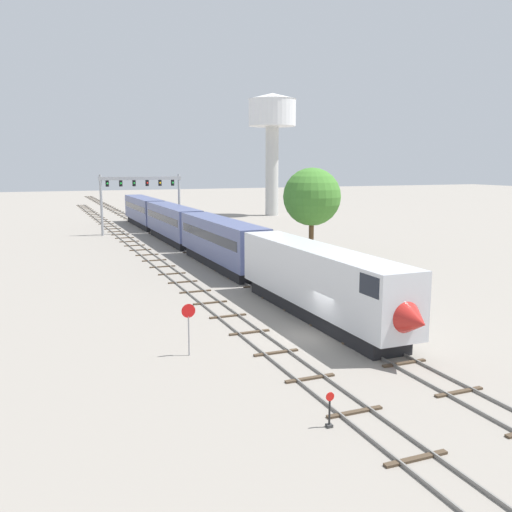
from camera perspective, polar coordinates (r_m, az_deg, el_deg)
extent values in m
plane|color=gray|center=(34.12, 6.10, -8.14)|extent=(400.00, 400.00, 0.00)
cube|color=slate|center=(90.76, -11.33, 2.77)|extent=(0.07, 200.00, 0.16)
cube|color=slate|center=(91.04, -10.44, 2.81)|extent=(0.07, 200.00, 0.16)
cube|color=#473828|center=(27.51, 20.09, -12.96)|extent=(2.60, 0.24, 0.10)
cube|color=#473828|center=(30.36, 14.96, -10.57)|extent=(2.60, 0.24, 0.10)
cube|color=#473828|center=(33.44, 10.80, -8.53)|extent=(2.60, 0.24, 0.10)
cube|color=#473828|center=(36.71, 7.39, -6.82)|extent=(2.60, 0.24, 0.10)
cube|color=#473828|center=(40.10, 4.58, -5.37)|extent=(2.60, 0.24, 0.10)
cube|color=#473828|center=(43.60, 2.21, -4.14)|extent=(2.60, 0.24, 0.10)
cube|color=#473828|center=(47.18, 0.21, -3.09)|extent=(2.60, 0.24, 0.10)
cube|color=#473828|center=(50.82, -1.50, -2.19)|extent=(2.60, 0.24, 0.10)
cube|color=#473828|center=(54.51, -2.98, -1.41)|extent=(2.60, 0.24, 0.10)
cube|color=#473828|center=(58.25, -4.28, -0.72)|extent=(2.60, 0.24, 0.10)
cube|color=#473828|center=(62.01, -5.41, -0.12)|extent=(2.60, 0.24, 0.10)
cube|color=#473828|center=(65.81, -6.42, 0.41)|extent=(2.60, 0.24, 0.10)
cube|color=#473828|center=(69.62, -7.31, 0.89)|extent=(2.60, 0.24, 0.10)
cube|color=#473828|center=(73.46, -8.11, 1.31)|extent=(2.60, 0.24, 0.10)
cube|color=#473828|center=(77.31, -8.84, 1.69)|extent=(2.60, 0.24, 0.10)
cube|color=#473828|center=(81.18, -9.49, 2.04)|extent=(2.60, 0.24, 0.10)
cube|color=#473828|center=(85.06, -10.09, 2.35)|extent=(2.60, 0.24, 0.10)
cube|color=#473828|center=(88.95, -10.63, 2.64)|extent=(2.60, 0.24, 0.10)
cube|color=#473828|center=(92.85, -11.13, 2.90)|extent=(2.60, 0.24, 0.10)
cube|color=#473828|center=(96.76, -11.58, 3.14)|extent=(2.60, 0.24, 0.10)
cube|color=#473828|center=(100.67, -12.01, 3.36)|extent=(2.60, 0.24, 0.10)
cube|color=#473828|center=(104.59, -12.40, 3.57)|extent=(2.60, 0.24, 0.10)
cube|color=#473828|center=(108.52, -12.76, 3.76)|extent=(2.60, 0.24, 0.10)
cube|color=#473828|center=(112.45, -13.10, 3.94)|extent=(2.60, 0.24, 0.10)
cube|color=#473828|center=(116.39, -13.41, 4.10)|extent=(2.60, 0.24, 0.10)
cube|color=#473828|center=(120.33, -13.71, 4.25)|extent=(2.60, 0.24, 0.10)
cube|color=#473828|center=(124.27, -13.98, 4.40)|extent=(2.60, 0.24, 0.10)
cube|color=#473828|center=(128.22, -14.24, 4.53)|extent=(2.60, 0.24, 0.10)
cube|color=#473828|center=(132.17, -14.49, 4.66)|extent=(2.60, 0.24, 0.10)
cube|color=#473828|center=(136.13, -14.72, 4.78)|extent=(2.60, 0.24, 0.10)
cube|color=#473828|center=(140.08, -14.93, 4.89)|extent=(2.60, 0.24, 0.10)
cube|color=#473828|center=(144.04, -15.14, 5.00)|extent=(2.60, 0.24, 0.10)
cube|color=#473828|center=(148.01, -15.33, 5.10)|extent=(2.60, 0.24, 0.10)
cube|color=#473828|center=(151.97, -15.51, 5.19)|extent=(2.60, 0.24, 0.10)
cube|color=#473828|center=(155.93, -15.69, 5.28)|extent=(2.60, 0.24, 0.10)
cube|color=#473828|center=(159.90, -15.85, 5.37)|extent=(2.60, 0.24, 0.10)
cube|color=#473828|center=(163.87, -16.01, 5.45)|extent=(2.60, 0.24, 0.10)
cube|color=#473828|center=(167.84, -16.16, 5.53)|extent=(2.60, 0.24, 0.10)
cube|color=#473828|center=(171.81, -16.31, 5.60)|extent=(2.60, 0.24, 0.10)
cube|color=#473828|center=(175.78, -16.44, 5.67)|extent=(2.60, 0.24, 0.10)
cube|color=#473828|center=(179.76, -16.57, 5.74)|extent=(2.60, 0.24, 0.10)
cube|color=#473828|center=(183.73, -16.70, 5.81)|extent=(2.60, 0.24, 0.10)
cube|color=#473828|center=(187.71, -16.82, 5.87)|extent=(2.60, 0.24, 0.10)
cube|color=slate|center=(70.27, -12.64, 0.84)|extent=(0.07, 160.00, 0.16)
cube|color=slate|center=(70.52, -11.49, 0.91)|extent=(0.07, 160.00, 0.16)
cube|color=#473828|center=(21.48, 16.09, -19.33)|extent=(2.60, 0.24, 0.10)
cube|color=#473828|center=(24.38, 10.08, -15.48)|extent=(2.60, 0.24, 0.10)
cube|color=#473828|center=(27.55, 5.56, -12.37)|extent=(2.60, 0.24, 0.10)
cube|color=#473828|center=(30.92, 2.07, -9.87)|extent=(2.60, 0.24, 0.10)
cube|color=#473828|center=(34.42, -0.68, -7.84)|extent=(2.60, 0.24, 0.10)
cube|color=#473828|center=(38.03, -2.90, -6.18)|extent=(2.60, 0.24, 0.10)
cube|color=#473828|center=(41.70, -4.72, -4.80)|extent=(2.60, 0.24, 0.10)
cube|color=#473828|center=(45.43, -6.23, -3.64)|extent=(2.60, 0.24, 0.10)
cube|color=#473828|center=(49.20, -7.51, -2.66)|extent=(2.60, 0.24, 0.10)
cube|color=#473828|center=(53.01, -8.61, -1.81)|extent=(2.60, 0.24, 0.10)
cube|color=#473828|center=(56.84, -9.56, -1.08)|extent=(2.60, 0.24, 0.10)
cube|color=#473828|center=(60.69, -10.39, -0.44)|extent=(2.60, 0.24, 0.10)
cube|color=#473828|center=(64.56, -11.12, 0.12)|extent=(2.60, 0.24, 0.10)
cube|color=#473828|center=(68.45, -11.77, 0.62)|extent=(2.60, 0.24, 0.10)
cube|color=#473828|center=(72.35, -12.34, 1.06)|extent=(2.60, 0.24, 0.10)
cube|color=#473828|center=(76.26, -12.86, 1.46)|extent=(2.60, 0.24, 0.10)
cube|color=#473828|center=(80.17, -13.33, 1.82)|extent=(2.60, 0.24, 0.10)
cube|color=#473828|center=(84.10, -13.75, 2.15)|extent=(2.60, 0.24, 0.10)
cube|color=#473828|center=(88.03, -14.14, 2.45)|extent=(2.60, 0.24, 0.10)
cube|color=#473828|center=(91.97, -14.49, 2.72)|extent=(2.60, 0.24, 0.10)
cube|color=#473828|center=(95.91, -14.82, 2.97)|extent=(2.60, 0.24, 0.10)
cube|color=#473828|center=(99.86, -15.12, 3.20)|extent=(2.60, 0.24, 0.10)
cube|color=#473828|center=(103.81, -15.39, 3.41)|extent=(2.60, 0.24, 0.10)
cube|color=#473828|center=(107.77, -15.65, 3.61)|extent=(2.60, 0.24, 0.10)
cube|color=#473828|center=(111.73, -15.89, 3.79)|extent=(2.60, 0.24, 0.10)
cube|color=#473828|center=(115.69, -16.11, 3.96)|extent=(2.60, 0.24, 0.10)
cube|color=#473828|center=(119.65, -16.32, 4.12)|extent=(2.60, 0.24, 0.10)
cube|color=#473828|center=(123.62, -16.51, 4.26)|extent=(2.60, 0.24, 0.10)
cube|color=#473828|center=(127.59, -16.69, 4.40)|extent=(2.60, 0.24, 0.10)
cube|color=#473828|center=(131.56, -16.87, 4.53)|extent=(2.60, 0.24, 0.10)
cube|color=#473828|center=(135.53, -17.03, 4.66)|extent=(2.60, 0.24, 0.10)
cube|color=#473828|center=(139.50, -17.18, 4.77)|extent=(2.60, 0.24, 0.10)
cube|color=#473828|center=(143.48, -17.32, 4.88)|extent=(2.60, 0.24, 0.10)
cube|color=#473828|center=(147.46, -17.46, 4.99)|extent=(2.60, 0.24, 0.10)
cube|color=silver|center=(37.41, 6.26, -1.99)|extent=(3.00, 19.26, 3.80)
cone|color=#B2231E|center=(29.47, 15.39, -6.19)|extent=(2.88, 2.60, 2.88)
cube|color=black|center=(30.20, 13.91, -2.75)|extent=(3.04, 1.80, 1.10)
cube|color=black|center=(37.96, 6.20, -5.55)|extent=(2.52, 17.33, 1.00)
cube|color=#4C5684|center=(55.83, -3.65, 1.80)|extent=(3.00, 19.26, 3.80)
cube|color=black|center=(55.78, -3.65, 2.21)|extent=(3.04, 17.72, 0.90)
cube|color=black|center=(56.19, -3.62, -0.62)|extent=(2.52, 17.33, 1.00)
cube|color=#4C5684|center=(75.20, -8.56, 3.67)|extent=(3.00, 19.26, 3.80)
cube|color=black|center=(75.16, -8.57, 3.98)|extent=(3.04, 17.72, 0.90)
cube|color=black|center=(75.47, -8.52, 1.86)|extent=(2.52, 17.33, 1.00)
cube|color=#4C5684|center=(94.94, -11.46, 4.76)|extent=(3.00, 19.26, 3.80)
cube|color=black|center=(94.91, -11.47, 5.00)|extent=(3.04, 17.72, 0.90)
cube|color=black|center=(95.15, -11.42, 3.32)|extent=(2.52, 17.33, 1.00)
cylinder|color=#999BA0|center=(83.36, -15.57, 5.03)|extent=(0.36, 0.36, 8.82)
cylinder|color=#999BA0|center=(85.44, -7.87, 5.38)|extent=(0.36, 0.36, 8.82)
cube|color=#999BA0|center=(84.04, -11.76, 7.81)|extent=(12.10, 0.36, 0.50)
cube|color=black|center=(83.37, -15.01, 7.19)|extent=(0.44, 0.32, 0.90)
sphere|color=green|center=(83.18, -15.00, 7.19)|extent=(0.28, 0.28, 0.28)
cube|color=black|center=(83.63, -13.70, 7.25)|extent=(0.44, 0.32, 0.90)
sphere|color=green|center=(83.44, -13.68, 7.25)|extent=(0.28, 0.28, 0.28)
cube|color=black|center=(83.94, -12.40, 7.31)|extent=(0.44, 0.32, 0.90)
sphere|color=green|center=(83.75, -12.38, 7.30)|extent=(0.28, 0.28, 0.28)
cube|color=black|center=(84.28, -11.11, 7.36)|extent=(0.44, 0.32, 0.90)
sphere|color=red|center=(84.10, -11.08, 7.35)|extent=(0.28, 0.28, 0.28)
cube|color=black|center=(84.67, -9.82, 7.40)|extent=(0.44, 0.32, 0.90)
sphere|color=yellow|center=(84.49, -9.79, 7.40)|extent=(0.28, 0.28, 0.28)
cube|color=black|center=(85.10, -8.55, 7.45)|extent=(0.44, 0.32, 0.90)
sphere|color=green|center=(84.92, -8.52, 7.44)|extent=(0.28, 0.28, 0.28)
cylinder|color=beige|center=(112.89, 1.65, 8.67)|extent=(2.60, 2.60, 17.72)
cylinder|color=white|center=(113.33, 1.67, 14.47)|extent=(9.34, 9.34, 5.16)
cone|color=white|center=(113.66, 1.68, 16.06)|extent=(9.53, 9.53, 1.20)
cylinder|color=black|center=(22.88, 7.54, -15.76)|extent=(0.08, 0.08, 1.10)
cylinder|color=red|center=(22.56, 7.60, -14.10)|extent=(0.36, 0.03, 0.36)
cube|color=#333333|center=(23.09, 7.51, -16.87)|extent=(0.24, 0.24, 0.12)
cylinder|color=gray|center=(30.49, -6.90, -8.14)|extent=(0.08, 0.08, 2.20)
cylinder|color=red|center=(30.08, -6.95, -5.60)|extent=(0.76, 0.03, 0.76)
cylinder|color=brown|center=(62.51, 5.68, 1.97)|extent=(0.56, 0.56, 4.46)
sphere|color=#427F2D|center=(62.10, 5.75, 6.07)|extent=(6.41, 6.41, 6.41)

